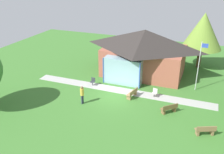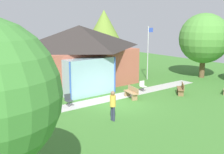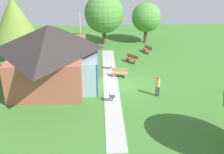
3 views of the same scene
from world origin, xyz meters
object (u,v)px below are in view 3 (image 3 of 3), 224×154
patio_chair_lawn_spare (110,65)px  patio_chair_west (111,97)px  bench_mid_right (132,59)px  tree_east_hedge (104,14)px  bench_rear_near_path (120,73)px  bench_lawn_far_right (147,49)px  flagpole (81,33)px  pavilion (52,53)px  visitor_strolling_lawn (158,85)px  tree_far_east (146,17)px  tree_behind_pavilion_right (14,18)px

patio_chair_lawn_spare → patio_chair_west: size_ratio=1.00×
bench_mid_right → tree_east_hedge: 8.02m
bench_rear_near_path → patio_chair_west: size_ratio=1.81×
bench_lawn_far_right → flagpole: bearing=75.1°
pavilion → bench_rear_near_path: pavilion is taller
pavilion → visitor_strolling_lawn: 9.53m
bench_mid_right → tree_east_hedge: bearing=-21.5°
pavilion → bench_rear_near_path: (0.63, -6.04, -2.29)m
visitor_strolling_lawn → tree_far_east: size_ratio=0.34×
patio_chair_west → visitor_strolling_lawn: size_ratio=0.49×
bench_rear_near_path → tree_far_east: bearing=-97.6°
pavilion → tree_behind_pavilion_right: tree_behind_pavilion_right is taller
patio_chair_lawn_spare → bench_mid_right: bearing=137.5°
pavilion → tree_east_hedge: tree_east_hedge is taller
pavilion → tree_behind_pavilion_right: size_ratio=1.47×
bench_rear_near_path → visitor_strolling_lawn: visitor_strolling_lawn is taller
flagpole → bench_lawn_far_right: size_ratio=3.24×
bench_rear_near_path → patio_chair_west: patio_chair_west is taller
bench_mid_right → visitor_strolling_lawn: size_ratio=0.80×
tree_far_east → bench_mid_right: bearing=160.3°
patio_chair_west → visitor_strolling_lawn: visitor_strolling_lawn is taller
bench_lawn_far_right → bench_rear_near_path: (-6.74, 3.66, 0.00)m
visitor_strolling_lawn → tree_far_east: tree_far_east is taller
tree_behind_pavilion_right → bench_mid_right: bearing=-97.3°
patio_chair_west → tree_behind_pavilion_right: (9.94, 9.59, 4.14)m
tree_east_hedge → bench_mid_right: bearing=-157.5°
bench_rear_near_path → tree_behind_pavilion_right: tree_behind_pavilion_right is taller
tree_far_east → bench_lawn_far_right: bearing=174.9°
tree_behind_pavilion_right → patio_chair_west: bearing=-136.0°
visitor_strolling_lawn → tree_behind_pavilion_right: 16.60m
visitor_strolling_lawn → tree_behind_pavilion_right: size_ratio=0.26×
tree_behind_pavilion_right → bench_lawn_far_right: bearing=-84.2°
bench_mid_right → visitor_strolling_lawn: bearing=145.3°
bench_lawn_far_right → patio_chair_lawn_spare: bearing=112.6°
bench_lawn_far_right → bench_rear_near_path: size_ratio=0.99×
flagpole → bench_rear_near_path: bearing=-144.9°
bench_lawn_far_right → tree_behind_pavilion_right: bearing=71.7°
bench_mid_right → pavilion: bearing=76.1°
patio_chair_lawn_spare → tree_east_hedge: tree_east_hedge is taller
visitor_strolling_lawn → tree_east_hedge: bearing=-73.6°
bench_mid_right → bench_lawn_far_right: (3.00, -2.15, 0.00)m
pavilion → tree_behind_pavilion_right: bearing=37.6°
flagpole → tree_east_hedge: size_ratio=0.80×
bench_mid_right → tree_far_east: tree_far_east is taller
flagpole → visitor_strolling_lawn: size_ratio=2.89×
bench_mid_right → bench_rear_near_path: (-3.74, 1.52, 0.00)m
patio_chair_west → visitor_strolling_lawn: (0.75, -3.77, 0.61)m
pavilion → bench_mid_right: pavilion is taller
bench_lawn_far_right → patio_chair_west: patio_chair_west is taller
pavilion → bench_lawn_far_right: (7.37, -9.70, -2.29)m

